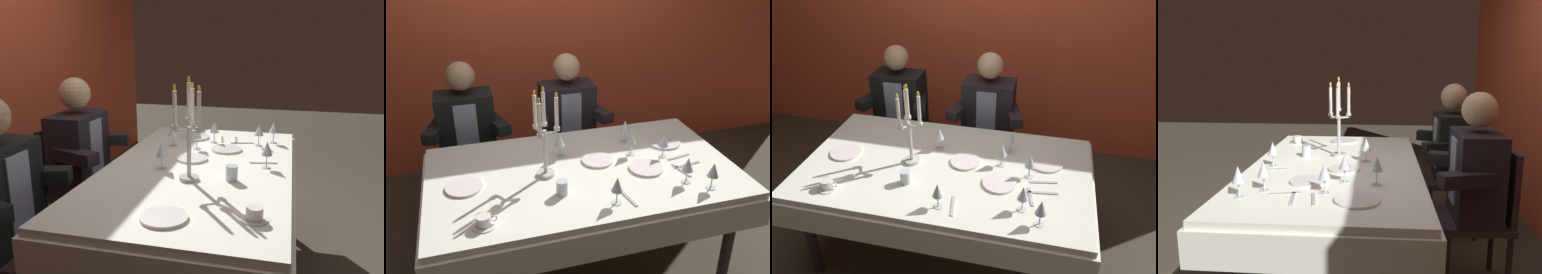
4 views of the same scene
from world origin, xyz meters
The scene contains 21 objects.
ground_plane centered at (0.00, 0.00, 0.00)m, with size 12.00×12.00×0.00m, color #3F3A2C.
dining_table centered at (0.00, 0.00, 0.62)m, with size 1.94×1.14×0.74m.
candelabra centered at (-0.24, 0.00, 0.99)m, with size 0.15×0.17×0.57m.
dinner_plate_0 centered at (-0.72, -0.01, 0.75)m, with size 0.21×0.21×0.01m, color white.
dinner_plate_1 centered at (0.38, -0.11, 0.75)m, with size 0.22×0.22×0.01m, color white.
dinner_plate_2 centered at (0.12, 0.07, 0.75)m, with size 0.20×0.20×0.01m, color white.
dinner_plate_3 centered at (0.65, 0.19, 0.75)m, with size 0.23×0.23×0.01m, color white.
wine_glass_0 centered at (0.54, -0.31, 0.85)m, with size 0.07×0.07×0.16m.
wine_glass_1 centered at (0.36, 0.10, 0.85)m, with size 0.07×0.07×0.16m.
wine_glass_2 centered at (-0.10, 0.20, 0.86)m, with size 0.07×0.07×0.16m.
wine_glass_3 centered at (0.39, 0.28, 0.85)m, with size 0.07×0.07×0.16m.
wine_glass_4 centered at (0.65, -0.41, 0.85)m, with size 0.07×0.07×0.16m.
wine_glass_5 centered at (0.55, 0.01, 0.85)m, with size 0.07×0.07×0.16m.
wine_glass_6 centered at (0.07, -0.40, 0.85)m, with size 0.07×0.07×0.16m.
water_tumbler_0 centered at (-0.19, -0.23, 0.78)m, with size 0.07×0.07×0.09m, color silver.
coffee_cup_0 centered at (-0.64, -0.39, 0.77)m, with size 0.13×0.12×0.06m.
fork_0 centered at (0.58, -0.19, 0.74)m, with size 0.17×0.02×0.01m, color #B7B7BC.
fork_1 centered at (0.65, -0.03, 0.74)m, with size 0.17×0.02×0.01m, color #B7B7BC.
knife_2 centered at (0.65, -0.14, 0.74)m, with size 0.19×0.02×0.01m, color #B7B7BC.
fork_3 centered at (0.15, -0.38, 0.74)m, with size 0.17×0.02×0.01m, color #B7B7BC.
seated_diner_1 centered at (0.13, 0.89, 0.74)m, with size 0.63×0.48×1.24m.
Camera 1 is at (-2.22, -0.51, 1.52)m, focal length 37.11 mm.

